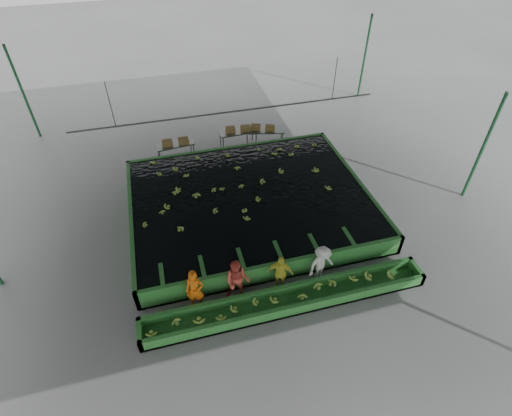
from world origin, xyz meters
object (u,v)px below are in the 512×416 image
object	(u,v)px
worker_b	(237,280)
box_stack_mid	(238,132)
packing_table_left	(176,151)
packing_table_mid	(238,138)
worker_d	(321,264)
box_stack_left	(176,144)
box_stack_right	(263,130)
flotation_tank	(250,203)
packing_table_right	(264,137)
worker_a	(195,290)
sorting_trough	(288,300)
worker_c	(280,273)

from	to	relation	value
worker_b	box_stack_mid	world-z (taller)	worker_b
worker_b	packing_table_left	world-z (taller)	worker_b
packing_table_mid	worker_d	bearing A→B (deg)	-85.42
box_stack_mid	box_stack_left	bearing A→B (deg)	-173.81
packing_table_left	box_stack_right	bearing A→B (deg)	0.47
packing_table_left	box_stack_mid	size ratio (longest dim) A/B	1.48
flotation_tank	packing_table_right	bearing A→B (deg)	67.27
worker_a	box_stack_right	bearing A→B (deg)	78.18
sorting_trough	box_stack_mid	distance (m)	10.39
worker_b	box_stack_right	size ratio (longest dim) A/B	1.43
worker_c	worker_d	bearing A→B (deg)	23.81
flotation_tank	packing_table_left	world-z (taller)	flotation_tank
box_stack_left	sorting_trough	bearing A→B (deg)	-75.62
flotation_tank	worker_c	distance (m)	4.31
packing_table_right	worker_c	bearing A→B (deg)	-102.97
worker_c	flotation_tank	bearing A→B (deg)	113.30
packing_table_left	box_stack_right	distance (m)	4.65
flotation_tank	box_stack_right	bearing A→B (deg)	68.15
packing_table_left	worker_a	bearing A→B (deg)	-92.41
box_stack_mid	box_stack_right	distance (m)	1.30
worker_b	worker_c	size ratio (longest dim) A/B	1.11
packing_table_right	box_stack_left	distance (m)	4.70
worker_b	box_stack_mid	distance (m)	9.82
packing_table_right	box_stack_left	size ratio (longest dim) A/B	1.56
worker_a	packing_table_mid	world-z (taller)	worker_a
worker_c	box_stack_right	distance (m)	9.55
worker_d	packing_table_mid	world-z (taller)	worker_d
worker_b	packing_table_right	distance (m)	10.05
box_stack_left	packing_table_mid	bearing A→B (deg)	7.55
packing_table_left	packing_table_right	size ratio (longest dim) A/B	0.93
worker_d	box_stack_mid	distance (m)	9.58
packing_table_right	box_stack_right	world-z (taller)	box_stack_right
flotation_tank	worker_c	bearing A→B (deg)	-90.51
worker_a	box_stack_left	xyz separation A→B (m)	(0.44, 9.19, 0.03)
worker_c	packing_table_mid	world-z (taller)	worker_c
worker_a	packing_table_mid	xyz separation A→B (m)	(3.74, 9.63, -0.39)
flotation_tank	worker_b	distance (m)	4.59
worker_c	packing_table_right	xyz separation A→B (m)	(2.15, 9.35, -0.31)
worker_d	packing_table_right	xyz separation A→B (m)	(0.60, 9.35, -0.32)
box_stack_mid	worker_b	bearing A→B (deg)	-103.44
packing_table_left	flotation_tank	bearing A→B (deg)	-62.42
sorting_trough	box_stack_right	xyz separation A→B (m)	(2.02, 10.13, 0.69)
flotation_tank	box_stack_left	distance (m)	5.54
box_stack_left	box_stack_mid	xyz separation A→B (m)	(3.29, 0.36, 0.04)
packing_table_left	packing_table_mid	bearing A→B (deg)	5.78
worker_a	worker_d	world-z (taller)	worker_a
flotation_tank	box_stack_left	size ratio (longest dim) A/B	7.58
worker_b	packing_table_right	bearing A→B (deg)	91.42
worker_a	box_stack_left	world-z (taller)	worker_a
worker_b	packing_table_mid	xyz separation A→B (m)	(2.29, 9.63, -0.42)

